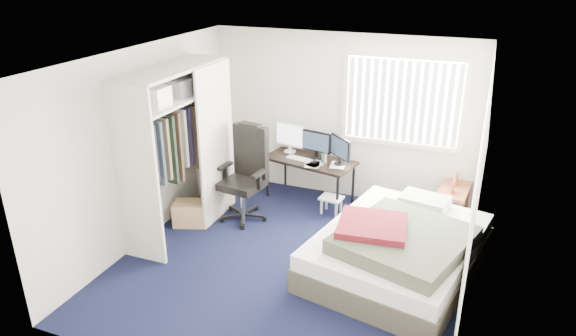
% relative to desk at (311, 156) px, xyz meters
% --- Properties ---
extents(ground, '(4.20, 4.20, 0.00)m').
position_rel_desk_xyz_m(ground, '(0.34, -1.75, -0.71)').
color(ground, black).
rests_on(ground, ground).
extents(room_shell, '(4.20, 4.20, 4.20)m').
position_rel_desk_xyz_m(room_shell, '(0.34, -1.75, 0.80)').
color(room_shell, silver).
rests_on(room_shell, ground).
extents(window_assembly, '(1.72, 0.09, 1.32)m').
position_rel_desk_xyz_m(window_assembly, '(1.24, 0.29, 0.89)').
color(window_assembly, white).
rests_on(window_assembly, ground).
extents(closet, '(0.64, 1.84, 2.22)m').
position_rel_desk_xyz_m(closet, '(-1.33, -1.49, 0.65)').
color(closet, beige).
rests_on(closet, ground).
extents(desk, '(1.44, 0.89, 1.12)m').
position_rel_desk_xyz_m(desk, '(0.00, 0.00, 0.00)').
color(desk, black).
rests_on(desk, ground).
extents(office_chair, '(0.73, 0.73, 1.36)m').
position_rel_desk_xyz_m(office_chair, '(-0.68, -0.87, -0.19)').
color(office_chair, black).
rests_on(office_chair, ground).
extents(footstool, '(0.35, 0.29, 0.26)m').
position_rel_desk_xyz_m(footstool, '(0.44, -0.35, -0.51)').
color(footstool, white).
rests_on(footstool, ground).
extents(nightstand, '(0.45, 0.79, 0.70)m').
position_rel_desk_xyz_m(nightstand, '(2.09, 0.03, -0.25)').
color(nightstand, brown).
rests_on(nightstand, ground).
extents(bed, '(2.10, 2.53, 0.73)m').
position_rel_desk_xyz_m(bed, '(1.60, -1.48, -0.40)').
color(bed, '#403A2E').
rests_on(bed, ground).
extents(pine_box, '(0.52, 0.46, 0.33)m').
position_rel_desk_xyz_m(pine_box, '(-1.31, -1.37, -0.54)').
color(pine_box, '#A78053').
rests_on(pine_box, ground).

